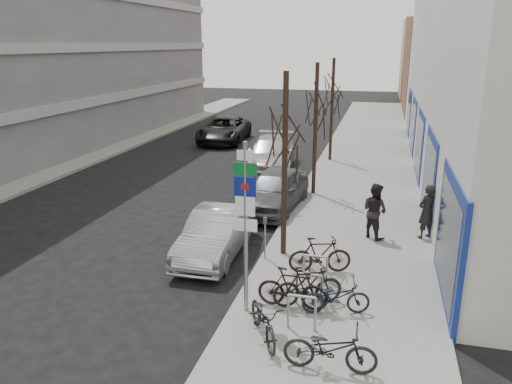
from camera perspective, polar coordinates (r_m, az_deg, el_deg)
The scene contains 25 objects.
ground at distance 12.99m, azimuth -11.63°, elevation -12.31°, with size 120.00×120.00×0.00m, color black.
sidewalk_east at distance 21.08m, azimuth 11.66°, elevation -0.65°, with size 5.00×70.00×0.15m, color slate.
sidewalk_west at distance 26.58m, azimuth -23.90°, elevation 1.83°, with size 3.00×70.00×0.15m, color slate.
brick_building_far at distance 50.80m, azimuth 23.65°, elevation 12.79°, with size 12.00×14.00×8.00m, color brown.
tan_building_far at distance 65.70m, azimuth 22.16°, elevation 13.97°, with size 13.00×12.00×9.00m, color #937A5B.
highway_sign_pole at distance 11.17m, azimuth -1.22°, elevation -3.02°, with size 0.55×0.10×4.20m.
bike_rack at distance 12.18m, azimuth 6.09°, elevation -10.60°, with size 0.66×2.26×0.83m.
tree_near at distance 14.06m, azimuth 3.38°, elevation 7.97°, with size 1.80×1.80×5.50m.
tree_mid at distance 20.43m, azimuth 6.92°, elevation 10.59°, with size 1.80×1.80×5.50m.
tree_far at distance 26.86m, azimuth 8.79°, elevation 11.94°, with size 1.80×1.80×5.50m.
meter_front at distance 14.51m, azimuth 1.04°, elevation -4.79°, with size 0.10×0.08×1.27m.
meter_mid at distance 19.63m, azimuth 4.71°, elevation 0.92°, with size 0.10×0.08×1.27m.
meter_back at distance 24.91m, azimuth 6.85°, elevation 4.24°, with size 0.10×0.08×1.27m.
bike_near_left at distance 10.85m, azimuth 0.87°, elevation -14.03°, with size 0.53×1.74×1.06m, color black.
bike_near_right at distance 12.02m, azimuth 4.21°, elevation -10.87°, with size 0.51×1.72×1.04m, color black.
bike_mid_curb at distance 11.94m, azimuth 9.13°, elevation -11.46°, with size 0.48×1.60×0.97m, color black.
bike_mid_inner at distance 12.16m, azimuth 5.93°, elevation -10.55°, with size 0.52×1.74×1.05m, color black.
bike_far_curb at distance 10.04m, azimuth 8.49°, elevation -16.89°, with size 0.55×1.81×1.10m, color black.
bike_far_inner at distance 13.83m, azimuth 7.32°, elevation -7.11°, with size 0.52×1.74×1.06m, color black.
parked_car_front at distance 15.16m, azimuth -4.63°, elevation -4.76°, with size 1.48×4.24×1.40m, color #AFB0B4.
parked_car_mid at distance 19.24m, azimuth 2.21°, elevation 0.25°, with size 1.87×4.65×1.58m, color #505055.
parked_car_back at distance 25.52m, azimuth 1.76°, elevation 4.40°, with size 2.27×5.59×1.62m, color #B2B1B7.
lane_car at distance 32.88m, azimuth -3.65°, elevation 7.13°, with size 2.66×5.77×1.60m, color black.
pedestrian_near at distance 16.88m, azimuth 18.91°, elevation -2.12°, with size 0.65×0.43×1.79m, color black.
pedestrian_far at distance 16.47m, azimuth 13.41°, elevation -2.05°, with size 0.68×0.46×1.84m, color black.
Camera 1 is at (5.21, -10.15, 6.22)m, focal length 35.00 mm.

